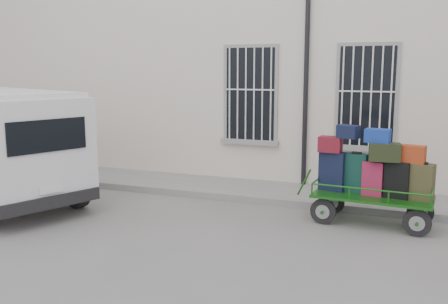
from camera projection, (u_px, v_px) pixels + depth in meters
ground at (222, 221)px, 9.49m from camera, size 80.00×80.00×0.00m
building at (291, 63)px, 14.06m from camera, size 24.00×5.15×6.00m
sidewalk at (256, 191)px, 11.51m from camera, size 24.00×1.70×0.15m
luggage_cart at (372, 176)px, 9.16m from camera, size 2.54×1.14×1.83m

